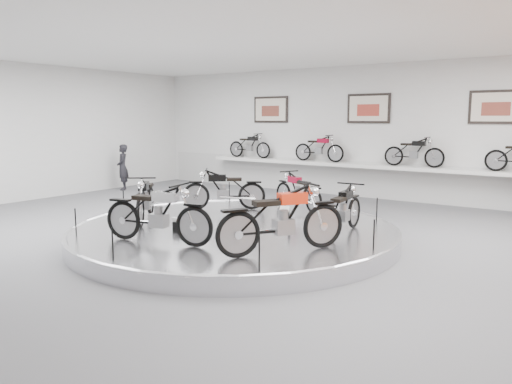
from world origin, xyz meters
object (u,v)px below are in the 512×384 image
Objects in this scene: bike_a at (343,210)px; display_platform at (234,233)px; visitor at (123,167)px; bike_c at (224,189)px; bike_b at (298,191)px; bike_e at (158,213)px; bike_d at (145,198)px; shelf at (363,166)px; bike_f at (282,218)px.

display_platform is at bearing 101.42° from bike_a.
visitor reaches higher than bike_a.
visitor is at bearing 68.51° from bike_a.
bike_c is at bearing 134.67° from display_platform.
bike_b is 0.85× the size of bike_e.
bike_a is 0.95× the size of bike_c.
bike_b is at bearing 108.39° from bike_d.
bike_c is 0.99× the size of bike_d.
shelf is 7.95m from visitor.
shelf is (0.00, 6.40, 0.85)m from display_platform.
shelf is at bearing 44.87° from bike_f.
bike_e is at bearing 71.30° from bike_c.
bike_d reaches higher than bike_b.
bike_e is (-0.23, -1.83, 0.67)m from display_platform.
display_platform is at bearing -90.00° from shelf.
display_platform is 4.13× the size of bike_a.
bike_a is 0.82× the size of bike_f.
bike_b is at bearing 86.35° from display_platform.
display_platform is 1.96m from bike_e.
bike_d reaches higher than bike_a.
bike_a reaches higher than shelf.
bike_e is at bearing -97.05° from display_platform.
bike_d is (-1.93, -2.92, 0.04)m from bike_b.
bike_b is at bearing 33.26° from visitor.
bike_e is 2.17m from bike_f.
bike_a is 3.33m from bike_e.
shelf reaches higher than display_platform.
bike_a is at bearing 163.08° from bike_b.
bike_e is (-0.23, -8.23, -0.18)m from shelf.
visitor is at bearing 130.78° from bike_e.
visitor is at bearing -158.63° from shelf.
bike_a is (2.06, 0.58, 0.61)m from display_platform.
bike_e is (-0.37, -4.09, 0.08)m from bike_b.
bike_b is at bearing 72.25° from bike_e.
bike_d is 6.99m from visitor.
bike_e reaches higher than bike_d.
display_platform is at bearing 110.69° from bike_b.
visitor is at bearing 14.99° from bike_b.
visitor reaches higher than bike_e.
bike_f is (1.83, -1.15, 0.70)m from display_platform.
bike_e is (1.05, -3.12, 0.04)m from bike_c.
visitor reaches higher than shelf.
visitor reaches higher than bike_f.
bike_c reaches higher than bike_a.
shelf is 7.32× the size of bike_b.
shelf is 7.14× the size of visitor.
bike_b is 0.98× the size of visitor.
shelf is at bearing 63.98° from visitor.
display_platform is at bearing 17.27° from visitor.
shelf is 7.77m from bike_f.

